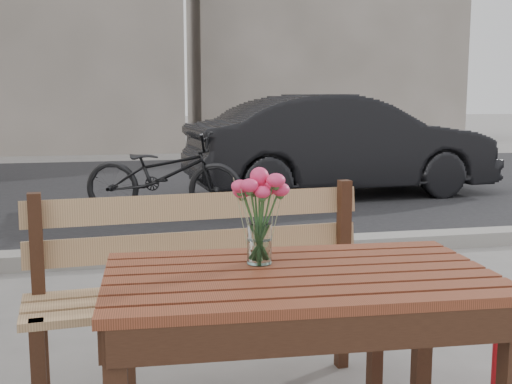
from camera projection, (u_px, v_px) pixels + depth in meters
street at (168, 211)px, 7.01m from camera, size 30.00×8.12×0.12m
main_table at (299, 309)px, 1.99m from camera, size 1.22×0.76×0.73m
main_bench at (205, 268)px, 2.70m from camera, size 1.49×0.55×0.91m
main_vase at (259, 204)px, 2.04m from camera, size 0.17×0.17×0.31m
parked_car at (341, 145)px, 8.21m from camera, size 4.01×1.66×1.29m
bicycle at (164, 174)px, 6.79m from camera, size 1.81×1.17×0.90m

